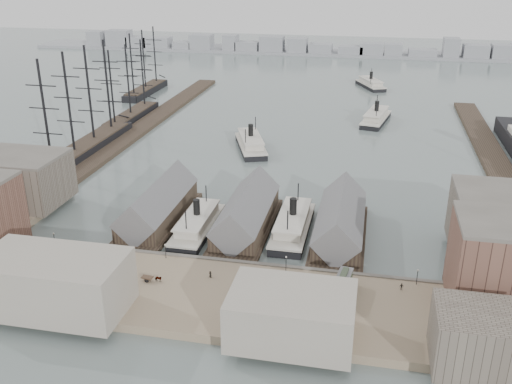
% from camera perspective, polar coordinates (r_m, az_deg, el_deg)
% --- Properties ---
extents(ground, '(900.00, 900.00, 0.00)m').
position_cam_1_polar(ground, '(146.15, -2.43, -6.58)').
color(ground, slate).
rests_on(ground, ground).
extents(quay, '(180.00, 30.00, 2.00)m').
position_cam_1_polar(quay, '(129.12, -4.63, -10.39)').
color(quay, '#826F57').
rests_on(quay, ground).
extents(seawall, '(180.00, 1.20, 2.30)m').
position_cam_1_polar(seawall, '(141.21, -2.95, -7.17)').
color(seawall, '#59544C').
rests_on(seawall, ground).
extents(west_wharf, '(10.00, 220.00, 1.60)m').
position_cam_1_polar(west_wharf, '(254.94, -11.88, 6.00)').
color(west_wharf, '#2D231C').
rests_on(west_wharf, ground).
extents(east_wharf, '(10.00, 180.00, 1.60)m').
position_cam_1_polar(east_wharf, '(229.52, 22.75, 2.87)').
color(east_wharf, '#2D231C').
rests_on(east_wharf, ground).
extents(ferry_shed_west, '(14.00, 42.00, 12.60)m').
position_cam_1_polar(ferry_shed_west, '(165.94, -9.77, -1.42)').
color(ferry_shed_west, '#2D231C').
rests_on(ferry_shed_west, ground).
extents(ferry_shed_center, '(14.00, 42.00, 12.60)m').
position_cam_1_polar(ferry_shed_center, '(158.70, -0.97, -2.22)').
color(ferry_shed_center, '#2D231C').
rests_on(ferry_shed_center, ground).
extents(ferry_shed_east, '(14.00, 42.00, 12.60)m').
position_cam_1_polar(ferry_shed_east, '(155.52, 8.43, -3.02)').
color(ferry_shed_east, '#2D231C').
rests_on(ferry_shed_east, ground).
extents(warehouse_west_back, '(26.00, 20.00, 14.00)m').
position_cam_1_polar(warehouse_west_back, '(185.35, -22.52, 1.16)').
color(warehouse_west_back, '#60564C').
rests_on(warehouse_west_back, west_land).
extents(warehouse_east_back, '(28.00, 20.00, 15.00)m').
position_cam_1_polar(warehouse_east_back, '(155.84, 24.07, -2.83)').
color(warehouse_east_back, '#60564C').
rests_on(warehouse_east_back, east_land).
extents(street_bldg_center, '(24.00, 16.00, 10.00)m').
position_cam_1_polar(street_bldg_center, '(112.41, 3.58, -12.22)').
color(street_bldg_center, gray).
rests_on(street_bldg_center, quay).
extents(street_bldg_west, '(30.00, 16.00, 12.00)m').
position_cam_1_polar(street_bldg_west, '(127.39, -19.51, -8.56)').
color(street_bldg_west, gray).
rests_on(street_bldg_west, quay).
extents(street_bldg_east, '(18.00, 14.00, 11.00)m').
position_cam_1_polar(street_bldg_east, '(112.96, 21.87, -13.54)').
color(street_bldg_east, '#60564C').
rests_on(street_bldg_east, quay).
extents(lamp_post_far_w, '(0.44, 0.44, 3.92)m').
position_cam_1_polar(lamp_post_far_w, '(154.78, -19.54, -4.26)').
color(lamp_post_far_w, black).
rests_on(lamp_post_far_w, quay).
extents(lamp_post_near_w, '(0.44, 0.44, 3.92)m').
position_cam_1_polar(lamp_post_near_w, '(142.21, -9.05, -5.58)').
color(lamp_post_near_w, black).
rests_on(lamp_post_near_w, quay).
extents(lamp_post_near_e, '(0.44, 0.44, 3.92)m').
position_cam_1_polar(lamp_post_near_e, '(135.24, 3.03, -6.87)').
color(lamp_post_near_e, black).
rests_on(lamp_post_near_e, quay).
extents(lamp_post_far_e, '(0.44, 0.44, 3.92)m').
position_cam_1_polar(lamp_post_far_e, '(134.76, 15.85, -7.90)').
color(lamp_post_far_e, black).
rests_on(lamp_post_far_e, quay).
extents(far_shore, '(500.00, 40.00, 15.72)m').
position_cam_1_polar(far_shore, '(464.00, 7.70, 13.94)').
color(far_shore, gray).
rests_on(far_shore, ground).
extents(ferry_docked_west, '(8.60, 28.67, 10.24)m').
position_cam_1_polar(ferry_docked_west, '(159.07, -5.89, -3.18)').
color(ferry_docked_west, black).
rests_on(ferry_docked_west, ground).
extents(ferry_docked_east, '(9.16, 30.53, 10.90)m').
position_cam_1_polar(ferry_docked_east, '(157.95, 3.69, -3.23)').
color(ferry_docked_east, black).
rests_on(ferry_docked_east, ground).
extents(ferry_open_near, '(19.15, 31.81, 10.90)m').
position_cam_1_polar(ferry_open_near, '(226.73, -0.53, 4.90)').
color(ferry_open_near, black).
rests_on(ferry_open_near, ground).
extents(ferry_open_mid, '(14.42, 31.19, 10.73)m').
position_cam_1_polar(ferry_open_mid, '(270.69, 11.90, 7.33)').
color(ferry_open_mid, black).
rests_on(ferry_open_mid, ground).
extents(ferry_open_far, '(18.91, 28.68, 9.89)m').
position_cam_1_polar(ferry_open_far, '(345.84, 11.39, 10.57)').
color(ferry_open_far, black).
rests_on(ferry_open_far, ground).
extents(sailing_ship_near, '(9.84, 67.80, 40.46)m').
position_cam_1_polar(sailing_ship_near, '(230.31, -16.73, 4.33)').
color(sailing_ship_near, black).
rests_on(sailing_ship_near, ground).
extents(sailing_ship_mid, '(8.51, 49.18, 34.99)m').
position_cam_1_polar(sailing_ship_mid, '(274.33, -12.40, 7.49)').
color(sailing_ship_mid, black).
rests_on(sailing_ship_mid, ground).
extents(sailing_ship_far, '(8.45, 46.93, 34.73)m').
position_cam_1_polar(sailing_ship_far, '(329.74, -10.96, 10.07)').
color(sailing_ship_far, black).
rests_on(sailing_ship_far, ground).
extents(tram, '(4.52, 11.63, 4.03)m').
position_cam_1_polar(tram, '(127.76, 8.56, -9.36)').
color(tram, black).
rests_on(tram, quay).
extents(horse_cart_left, '(4.61, 3.46, 1.45)m').
position_cam_1_polar(horse_cart_left, '(149.74, -22.40, -6.46)').
color(horse_cart_left, black).
rests_on(horse_cart_left, quay).
extents(horse_cart_center, '(4.91, 1.75, 1.55)m').
position_cam_1_polar(horse_cart_center, '(133.82, -10.10, -8.52)').
color(horse_cart_center, black).
rests_on(horse_cart_center, quay).
extents(horse_cart_right, '(4.84, 2.71, 1.64)m').
position_cam_1_polar(horse_cart_right, '(124.41, 0.65, -10.71)').
color(horse_cart_right, black).
rests_on(horse_cart_right, quay).
extents(pedestrian_0, '(0.82, 0.80, 1.82)m').
position_cam_1_polar(pedestrian_0, '(151.27, -21.72, -5.99)').
color(pedestrian_0, black).
rests_on(pedestrian_0, quay).
extents(pedestrian_1, '(1.01, 1.00, 1.65)m').
position_cam_1_polar(pedestrian_1, '(148.79, -22.00, -6.56)').
color(pedestrian_1, black).
rests_on(pedestrian_1, quay).
extents(pedestrian_2, '(1.19, 1.27, 1.72)m').
position_cam_1_polar(pedestrian_2, '(146.09, -14.74, -6.11)').
color(pedestrian_2, black).
rests_on(pedestrian_2, quay).
extents(pedestrian_3, '(0.90, 0.99, 1.63)m').
position_cam_1_polar(pedestrian_3, '(130.22, -14.66, -9.88)').
color(pedestrian_3, black).
rests_on(pedestrian_3, quay).
extents(pedestrian_4, '(0.94, 0.85, 1.61)m').
position_cam_1_polar(pedestrian_4, '(133.82, -4.59, -8.20)').
color(pedestrian_4, black).
rests_on(pedestrian_4, quay).
extents(pedestrian_5, '(0.44, 0.59, 1.59)m').
position_cam_1_polar(pedestrian_5, '(130.21, -2.18, -9.09)').
color(pedestrian_5, black).
rests_on(pedestrian_5, quay).
extents(pedestrian_6, '(0.90, 1.02, 1.74)m').
position_cam_1_polar(pedestrian_6, '(130.90, 6.98, -9.03)').
color(pedestrian_6, black).
rests_on(pedestrian_6, quay).
extents(pedestrian_7, '(0.78, 1.12, 1.58)m').
position_cam_1_polar(pedestrian_7, '(123.13, 9.84, -11.50)').
color(pedestrian_7, black).
rests_on(pedestrian_7, quay).
extents(pedestrian_8, '(1.03, 0.63, 1.64)m').
position_cam_1_polar(pedestrian_8, '(132.84, 14.34, -9.15)').
color(pedestrian_8, black).
rests_on(pedestrian_8, quay).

